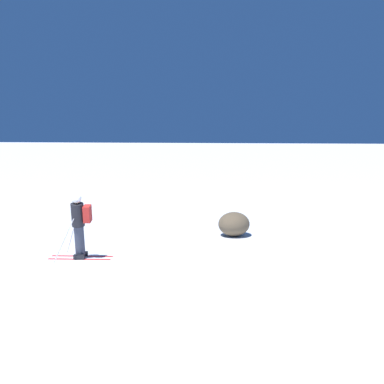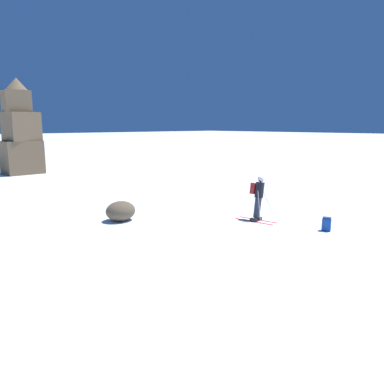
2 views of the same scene
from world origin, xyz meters
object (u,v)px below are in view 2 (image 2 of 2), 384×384
spare_backpack (326,224)px  exposed_boulder_0 (121,211)px  skier (258,195)px  rock_pillar (21,134)px

spare_backpack → exposed_boulder_0: exposed_boulder_0 is taller
skier → exposed_boulder_0: bearing=129.6°
rock_pillar → spare_backpack: 24.04m
skier → rock_pillar: (-1.73, 21.13, 2.01)m
skier → exposed_boulder_0: size_ratio=1.51×
spare_backpack → rock_pillar: bearing=-15.4°
rock_pillar → exposed_boulder_0: bearing=-97.6°
skier → spare_backpack: skier is taller
rock_pillar → exposed_boulder_0: 17.85m
rock_pillar → spare_backpack: bearing=-84.6°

